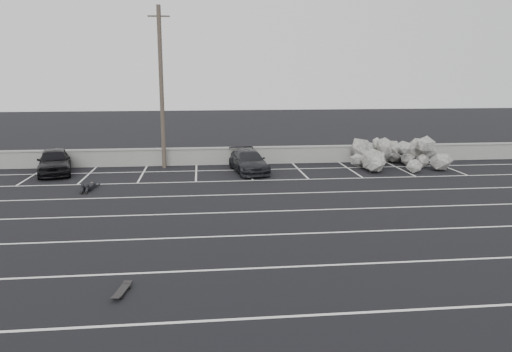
{
  "coord_description": "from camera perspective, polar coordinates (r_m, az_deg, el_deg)",
  "views": [
    {
      "loc": [
        -1.67,
        -16.57,
        5.57
      ],
      "look_at": [
        0.76,
        5.37,
        1.0
      ],
      "focal_mm": 35.0,
      "sensor_mm": 36.0,
      "label": 1
    }
  ],
  "objects": [
    {
      "name": "utility_pole",
      "position": [
        29.86,
        -10.76,
        9.87
      ],
      "size": [
        1.24,
        0.25,
        9.33
      ],
      "color": "#4C4238",
      "rests_on": "ground"
    },
    {
      "name": "skateboard",
      "position": [
        13.59,
        -15.09,
        -12.55
      ],
      "size": [
        0.38,
        0.9,
        0.11
      ],
      "rotation": [
        0.0,
        0.0,
        -0.18
      ],
      "color": "black",
      "rests_on": "ground"
    },
    {
      "name": "riprap_pile",
      "position": [
        31.33,
        15.38,
        2.08
      ],
      "size": [
        5.67,
        4.45,
        1.4
      ],
      "color": "#A09D96",
      "rests_on": "ground"
    },
    {
      "name": "seawall",
      "position": [
        31.02,
        -3.15,
        2.37
      ],
      "size": [
        50.0,
        0.45,
        1.06
      ],
      "color": "gray",
      "rests_on": "ground"
    },
    {
      "name": "stall_lines",
      "position": [
        21.76,
        -1.92,
        -3.13
      ],
      "size": [
        36.0,
        20.05,
        0.01
      ],
      "color": "silver",
      "rests_on": "ground"
    },
    {
      "name": "ground",
      "position": [
        17.56,
        -0.53,
        -6.8
      ],
      "size": [
        120.0,
        120.0,
        0.0
      ],
      "primitive_type": "plane",
      "color": "black",
      "rests_on": "ground"
    },
    {
      "name": "person",
      "position": [
        25.74,
        -18.52,
        -0.9
      ],
      "size": [
        1.02,
        2.31,
        0.45
      ],
      "primitive_type": null,
      "rotation": [
        0.0,
        0.0,
        -0.03
      ],
      "color": "black",
      "rests_on": "ground"
    },
    {
      "name": "car_right",
      "position": [
        28.49,
        -0.85,
        1.68
      ],
      "size": [
        2.31,
        4.44,
        1.23
      ],
      "primitive_type": "imported",
      "rotation": [
        0.0,
        0.0,
        0.14
      ],
      "color": "black",
      "rests_on": "ground"
    },
    {
      "name": "car_left",
      "position": [
        30.12,
        -22.07,
        1.58
      ],
      "size": [
        2.68,
        4.54,
        1.45
      ],
      "primitive_type": "imported",
      "rotation": [
        0.0,
        0.0,
        0.24
      ],
      "color": "black",
      "rests_on": "ground"
    },
    {
      "name": "trash_bin",
      "position": [
        33.1,
        16.23,
        2.39
      ],
      "size": [
        0.75,
        0.75,
        0.95
      ],
      "rotation": [
        0.0,
        0.0,
        0.23
      ],
      "color": "#29292C",
      "rests_on": "ground"
    }
  ]
}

